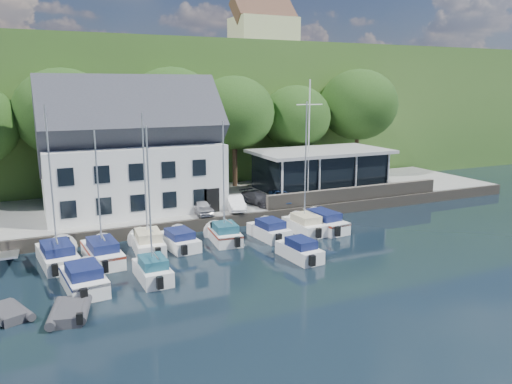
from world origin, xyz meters
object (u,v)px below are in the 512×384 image
Objects in this scene: club_pavilion at (320,171)px; boat_r2_3 at (299,248)px; boat_r1_3 at (179,238)px; boat_r1_4 at (224,183)px; flagpole at (309,141)px; boat_r1_5 at (269,228)px; boat_r2_1 at (150,207)px; harbor_building at (132,158)px; car_dgrey at (258,198)px; boat_r1_2 at (145,184)px; boat_r2_0 at (84,277)px; car_silver at (201,207)px; dinghy_0 at (8,311)px; boat_r1_0 at (52,195)px; boat_r1_7 at (322,220)px; dinghy_1 at (70,310)px; boat_r1_1 at (98,191)px; car_white at (235,203)px; boat_r1_6 at (305,175)px; car_blue at (281,197)px.

club_pavilion is 17.28m from boat_r2_3.
club_pavilion reaches higher than boat_r1_3.
flagpole is at bearing 32.90° from boat_r1_4.
boat_r2_1 is (-9.87, -4.57, 3.71)m from boat_r1_5.
harbor_building is 1.34× the size of flagpole.
flagpole is at bearing -19.50° from car_dgrey.
boat_r1_2 is 1.63× the size of boat_r2_0.
car_silver reaches higher than dinghy_0.
boat_r1_0 is at bearing -166.39° from flagpole.
dinghy_1 is at bearing -163.77° from boat_r1_7.
car_silver is at bearing 18.48° from dinghy_0.
harbor_building is 7.16m from car_silver.
boat_r1_0 is 3.26× the size of dinghy_0.
boat_r1_1 is 1.32× the size of boat_r1_7.
car_white is 20.71m from dinghy_0.
dinghy_0 is (-3.81, -1.93, -0.46)m from boat_r2_0.
club_pavilion is at bearing 53.17° from boat_r1_7.
car_silver is 0.59× the size of boat_r2_0.
boat_r2_1 reaches higher than boat_r1_4.
boat_r1_0 is at bearing 171.80° from boat_r1_5.
boat_r1_2 reaches higher than boat_r2_1.
boat_r1_2 is (-15.67, -5.13, -1.63)m from flagpole.
boat_r1_1 is at bearing 179.41° from boat_r1_6.
club_pavilion is 23.92m from boat_r2_1.
boat_r1_1 reaches higher than boat_r1_4.
boat_r2_1 is (-0.89, -5.18, -0.30)m from boat_r1_2.
boat_r1_3 is at bearing 58.54° from dinghy_1.
boat_r1_2 is 14.34m from boat_r1_7.
boat_r1_5 is (8.98, -0.61, -4.01)m from boat_r1_2.
car_silver is at bearing 102.56° from boat_r2_3.
boat_r2_1 is at bearing -136.63° from boat_r1_4.
boat_r1_1 is 2.93× the size of dinghy_1.
boat_r1_5 is 1.65× the size of dinghy_1.
car_dgrey is 6.71m from flagpole.
club_pavilion is at bearing 17.59° from boat_r1_1.
harbor_building is 2.02× the size of boat_r1_7.
car_silver is at bearing -165.28° from club_pavilion.
boat_r1_0 is 19.94m from boat_r1_7.
boat_r1_6 is (-3.57, -5.61, -1.82)m from flagpole.
boat_r1_3 is 11.40m from dinghy_1.
boat_r1_0 is 0.96× the size of boat_r1_2.
boat_r1_5 is (-4.02, -5.90, -0.87)m from car_blue.
car_dgrey is (5.58, 1.00, -0.01)m from car_silver.
boat_r1_1 reaches higher than car_white.
car_silver is 0.36× the size of boat_r1_1.
dinghy_1 is (-18.73, -13.53, -1.22)m from car_blue.
boat_r2_3 is at bearing -122.83° from flagpole.
harbor_building is 16.99m from boat_r2_3.
boat_r2_0 reaches higher than boat_r2_3.
boat_r2_3 is (14.55, -5.52, -3.84)m from boat_r1_0.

